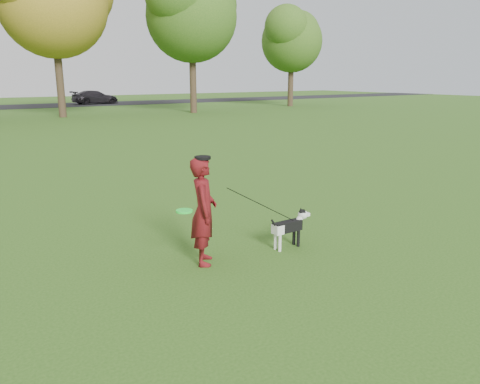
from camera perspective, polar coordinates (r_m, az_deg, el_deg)
ground at (r=7.53m, az=-0.56°, el=-6.72°), size 120.00×120.00×0.00m
man at (r=6.70m, az=-4.46°, el=-2.35°), size 0.61×0.68×1.57m
dog at (r=7.44m, az=6.15°, el=-4.02°), size 0.80×0.16×0.61m
car_right at (r=48.09m, az=-17.24°, el=10.98°), size 4.51×2.12×1.27m
man_held_items at (r=7.09m, az=2.65°, el=-1.59°), size 2.04×0.35×1.17m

